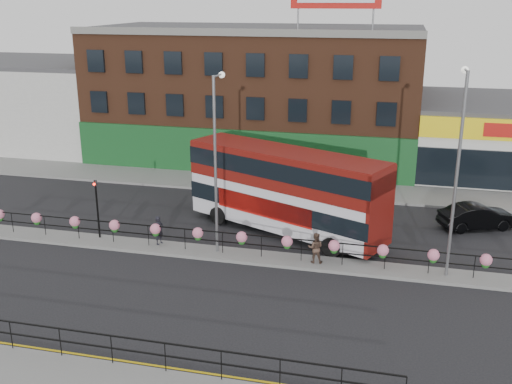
% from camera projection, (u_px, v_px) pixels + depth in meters
% --- Properties ---
extents(ground, '(120.00, 120.00, 0.00)m').
position_uv_depth(ground, '(242.00, 257.00, 29.98)').
color(ground, black).
rests_on(ground, ground).
extents(north_pavement, '(60.00, 4.00, 0.15)m').
position_uv_depth(north_pavement, '(287.00, 186.00, 41.04)').
color(north_pavement, slate).
rests_on(north_pavement, ground).
extents(median, '(60.00, 1.60, 0.15)m').
position_uv_depth(median, '(242.00, 256.00, 29.96)').
color(median, slate).
rests_on(median, ground).
extents(yellow_line_inner, '(60.00, 0.10, 0.01)m').
position_uv_depth(yellow_line_inner, '(170.00, 368.00, 21.02)').
color(yellow_line_inner, gold).
rests_on(yellow_line_inner, ground).
extents(yellow_line_outer, '(60.00, 0.10, 0.01)m').
position_uv_depth(yellow_line_outer, '(169.00, 371.00, 20.85)').
color(yellow_line_outer, gold).
rests_on(yellow_line_outer, ground).
extents(brick_building, '(25.00, 12.21, 10.30)m').
position_uv_depth(brick_building, '(258.00, 93.00, 47.74)').
color(brick_building, brown).
rests_on(brick_building, ground).
extents(warehouse_west, '(15.50, 12.00, 7.30)m').
position_uv_depth(warehouse_west, '(35.00, 102.00, 52.79)').
color(warehouse_west, '#B5B5B0').
rests_on(warehouse_west, ground).
extents(median_railing, '(30.04, 0.56, 1.23)m').
position_uv_depth(median_railing, '(242.00, 238.00, 29.66)').
color(median_railing, black).
rests_on(median_railing, median).
extents(south_railing, '(20.04, 0.05, 1.12)m').
position_uv_depth(south_railing, '(111.00, 343.00, 20.80)').
color(south_railing, black).
rests_on(south_railing, south_pavement).
extents(double_decker_bus, '(11.63, 7.20, 4.67)m').
position_uv_depth(double_decker_bus, '(286.00, 183.00, 32.26)').
color(double_decker_bus, silver).
rests_on(double_decker_bus, ground).
extents(car, '(4.59, 5.34, 1.40)m').
position_uv_depth(car, '(477.00, 217.00, 33.56)').
color(car, black).
rests_on(car, ground).
extents(pedestrian_a, '(0.78, 0.71, 1.52)m').
position_uv_depth(pedestrian_a, '(159.00, 230.00, 31.02)').
color(pedestrian_a, black).
rests_on(pedestrian_a, median).
extents(pedestrian_b, '(0.85, 0.71, 1.53)m').
position_uv_depth(pedestrian_b, '(315.00, 248.00, 28.84)').
color(pedestrian_b, '#4C372C').
rests_on(pedestrian_b, median).
extents(lamp_column_west, '(0.32, 1.55, 8.85)m').
position_uv_depth(lamp_column_west, '(216.00, 150.00, 28.94)').
color(lamp_column_west, slate).
rests_on(lamp_column_west, median).
extents(lamp_column_east, '(0.34, 1.65, 9.40)m').
position_uv_depth(lamp_column_east, '(458.00, 157.00, 26.24)').
color(lamp_column_east, slate).
rests_on(lamp_column_east, median).
extents(traffic_light_median, '(0.15, 0.28, 3.65)m').
position_uv_depth(traffic_light_median, '(96.00, 196.00, 31.38)').
color(traffic_light_median, black).
rests_on(traffic_light_median, median).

